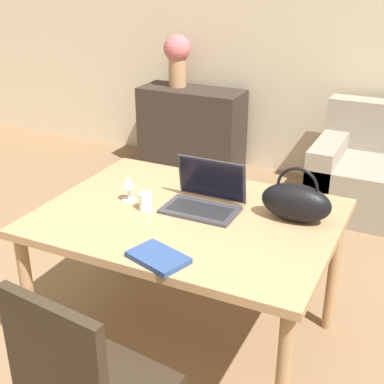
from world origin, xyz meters
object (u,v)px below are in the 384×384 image
drinking_glass (146,202)px  flower_vase (177,55)px  wine_glass (128,184)px  laptop (206,195)px  handbag (296,202)px

drinking_glass → flower_vase: (-1.05, 2.38, 0.24)m
wine_glass → laptop: bearing=14.6°
laptop → wine_glass: size_ratio=2.73×
laptop → drinking_glass: size_ratio=4.13×
laptop → handbag: size_ratio=1.09×
laptop → flower_vase: flower_vase is taller
handbag → wine_glass: bearing=-169.6°
laptop → drinking_glass: bearing=-147.9°
drinking_glass → wine_glass: wine_glass is taller
drinking_glass → flower_vase: size_ratio=0.18×
laptop → wine_glass: 0.39m
drinking_glass → handbag: handbag is taller
handbag → flower_vase: flower_vase is taller
handbag → drinking_glass: bearing=-163.1°
drinking_glass → flower_vase: 2.62m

